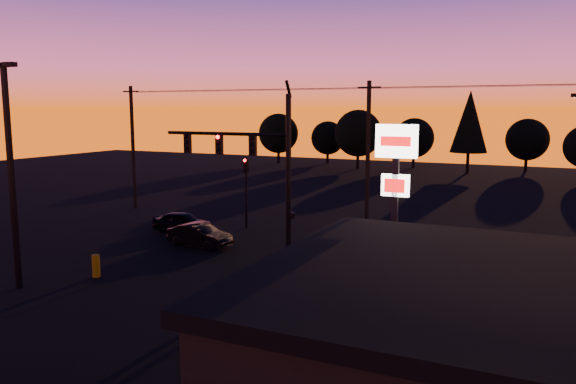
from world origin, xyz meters
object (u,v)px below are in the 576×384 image
suv_parked (385,316)px  car_mid (200,235)px  parking_lot_light (10,161)px  pylon_sign (396,177)px  traffic_signal_mast (257,162)px  bollard (96,266)px  car_left (182,222)px  secondary_signal (246,182)px  car_right (449,244)px

suv_parked → car_mid: bearing=141.7°
parking_lot_light → pylon_sign: 15.19m
car_mid → suv_parked: 14.37m
traffic_signal_mast → suv_parked: bearing=-34.2°
traffic_signal_mast → suv_parked: size_ratio=1.87×
parking_lot_light → bollard: bearing=56.5°
bollard → car_left: (-2.07, 9.18, 0.11)m
secondary_signal → suv_parked: secondary_signal is taller
traffic_signal_mast → bollard: 8.46m
car_left → parking_lot_light: bearing=175.6°
pylon_sign → bollard: (-12.79, -1.92, -4.41)m
parking_lot_light → car_left: size_ratio=2.54×
bollard → car_left: size_ratio=0.28×
pylon_sign → bollard: 13.67m
pylon_sign → suv_parked: pylon_sign is taller
pylon_sign → bollard: size_ratio=6.81×
bollard → car_mid: car_mid is taller
pylon_sign → car_left: (-14.86, 7.26, -4.30)m
car_left → car_right: (15.57, 0.73, 0.14)m
pylon_sign → car_mid: bearing=158.3°
parking_lot_light → car_right: 20.19m
pylon_sign → car_left: 17.09m
traffic_signal_mast → pylon_sign: size_ratio=1.26×
secondary_signal → bollard: secondary_signal is taller
secondary_signal → parking_lot_light: size_ratio=0.48×
car_left → car_right: 15.59m
pylon_sign → car_right: size_ratio=1.32×
parking_lot_light → pylon_sign: size_ratio=1.34×
car_right → suv_parked: (-0.22, -10.64, -0.11)m
bollard → suv_parked: size_ratio=0.22×
car_right → suv_parked: 10.65m
pylon_sign → car_right: (0.71, 7.98, -4.16)m
traffic_signal_mast → parking_lot_light: (-7.40, -6.99, 0.33)m
car_mid → traffic_signal_mast: bearing=-109.8°
secondary_signal → suv_parked: size_ratio=0.95×
pylon_sign → traffic_signal_mast: bearing=160.6°
pylon_sign → suv_parked: 5.06m
parking_lot_light → car_left: parking_lot_light is taller
parking_lot_light → car_right: parking_lot_light is taller
pylon_sign → suv_parked: size_ratio=1.48×
car_right → suv_parked: car_right is taller
traffic_signal_mast → car_right: size_ratio=1.66×
secondary_signal → suv_parked: (12.48, -12.65, -2.22)m
traffic_signal_mast → parking_lot_light: parking_lot_light is taller
traffic_signal_mast → car_left: bearing=148.5°
parking_lot_light → car_right: bearing=39.4°
secondary_signal → car_mid: bearing=-88.3°
bollard → car_mid: size_ratio=0.27×
pylon_sign → car_right: 9.03m
pylon_sign → secondary_signal: bearing=140.2°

